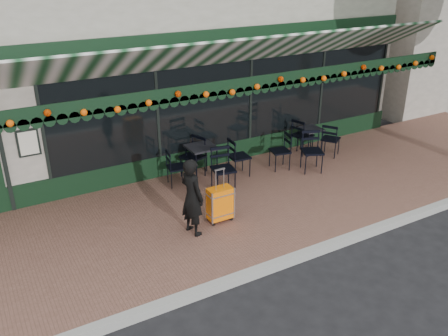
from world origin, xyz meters
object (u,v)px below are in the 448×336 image
chair_a_left (280,151)px  chair_b_left (193,157)px  chair_b_right (239,157)px  suitcase (220,204)px  chair_a_extra (331,139)px  chair_a_right (302,136)px  chair_solo (177,168)px  woman (192,197)px  cafe_table_a (311,131)px  cafe_table_b (201,149)px  chair_a_front (312,152)px  chair_b_front (223,170)px

chair_a_left → chair_b_left: (-1.99, 0.62, 0.04)m
chair_a_left → chair_b_right: bearing=-86.1°
suitcase → chair_b_right: 2.11m
chair_a_extra → chair_a_left: bearing=57.8°
chair_a_right → chair_solo: (-3.57, -0.12, -0.06)m
woman → cafe_table_a: size_ratio=2.23×
suitcase → cafe_table_b: bearing=72.7°
cafe_table_b → chair_a_front: (2.42, -0.93, -0.21)m
woman → cafe_table_b: bearing=-44.5°
chair_a_right → chair_b_left: size_ratio=0.98×
cafe_table_a → chair_b_front: chair_b_front is taller
chair_b_right → cafe_table_b: bearing=73.6°
suitcase → cafe_table_b: 2.02m
chair_b_left → chair_b_right: 1.06m
woman → suitcase: bearing=-92.8°
chair_b_left → chair_b_front: size_ratio=0.99×
suitcase → chair_b_left: bearing=77.6°
woman → cafe_table_a: woman is taller
suitcase → chair_a_front: size_ratio=1.13×
cafe_table_b → chair_b_right: size_ratio=0.85×
cafe_table_a → chair_solo: (-3.75, -0.03, -0.18)m
woman → chair_b_left: bearing=-39.7°
woman → chair_b_right: size_ratio=1.61×
cafe_table_b → chair_a_left: size_ratio=0.88×
chair_b_left → chair_b_front: chair_b_front is taller
cafe_table_a → chair_a_extra: chair_a_extra is taller
woman → chair_a_front: size_ratio=1.52×
cafe_table_a → chair_solo: chair_solo is taller
chair_b_left → chair_solo: 0.54m
chair_b_left → chair_b_front: 0.99m
chair_a_extra → chair_b_right: bearing=54.1°
chair_b_right → chair_b_front: (-0.69, -0.49, 0.03)m
chair_a_right → chair_a_front: (-0.50, -1.00, 0.01)m
chair_solo → chair_b_left: bearing=-58.7°
chair_solo → cafe_table_b: bearing=-76.7°
cafe_table_a → chair_b_right: 2.32m
chair_a_right → chair_b_left: (-3.07, 0.09, 0.01)m
woman → suitcase: 0.74m
chair_a_front → chair_b_left: bearing=179.4°
chair_a_left → chair_b_right: chair_b_right is taller
chair_a_left → chair_b_right: 1.05m
suitcase → chair_a_right: (3.50, 1.97, 0.10)m
cafe_table_b → chair_a_right: bearing=1.3°
chair_a_front → chair_solo: bearing=-173.6°
chair_a_front → chair_a_right: bearing=85.8°
chair_a_extra → chair_solo: (-4.08, 0.37, -0.02)m
cafe_table_a → chair_solo: bearing=-179.5°
cafe_table_b → chair_b_front: 0.83m
chair_a_front → chair_b_left: (-2.56, 1.09, -0.00)m
cafe_table_a → chair_b_right: chair_b_right is taller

